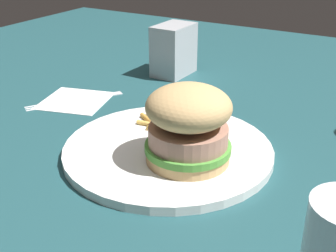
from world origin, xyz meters
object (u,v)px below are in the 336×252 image
Objects in this scene: napkin at (75,100)px; fork at (74,99)px; plate at (168,150)px; sandwich at (188,124)px; fries_pile at (165,120)px; napkin_dispenser at (174,50)px.

napkin is 0.71× the size of fork.
fork is at bearing 71.02° from plate.
sandwich is at bearing -110.03° from fork.
plate is 2.59× the size of sandwich.
plate is 0.08m from fries_pile.
fries_pile is (0.08, 0.08, -0.05)m from sandwich.
sandwich is 0.30m from fork.
plate is 0.07m from sandwich.
fork is 1.52× the size of napkin_dispenser.
napkin_dispenser reaches higher than fries_pile.
fries_pile is 0.82× the size of napkin.
napkin_dispenser is (0.30, 0.16, 0.04)m from plate.
fries_pile is 0.27m from napkin_dispenser.
sandwich is at bearing 33.99° from napkin_dispenser.
sandwich reaches higher than napkin.
sandwich reaches higher than napkin_dispenser.
plate is at bearing 30.02° from napkin_dispenser.
fork is 0.24m from napkin_dispenser.
napkin is 0.24m from napkin_dispenser.
fork is at bearing 69.97° from sandwich.
fries_pile reaches higher than plate.
sandwich is 0.12m from fries_pile.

